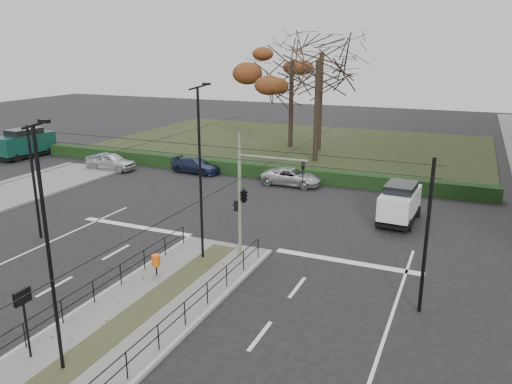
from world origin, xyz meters
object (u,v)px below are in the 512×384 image
(rust_tree, at_px, (292,61))
(bare_tree_near, at_px, (318,67))
(parked_car_first, at_px, (111,161))
(bare_tree_center, at_px, (322,60))
(white_van, at_px, (400,202))
(parked_car_fourth, at_px, (292,177))
(green_van, at_px, (25,143))
(parked_car_third, at_px, (196,165))
(info_panel, at_px, (23,305))
(streetlamp_median_far, at_px, (201,173))
(traffic_light, at_px, (246,194))
(streetlamp_median_near, at_px, (49,251))
(litter_bin, at_px, (156,261))

(rust_tree, relative_size, bare_tree_near, 0.96)
(parked_car_first, relative_size, bare_tree_center, 0.35)
(white_van, bearing_deg, parked_car_first, 171.35)
(parked_car_fourth, bearing_deg, green_van, 91.04)
(parked_car_third, bearing_deg, parked_car_fourth, -87.99)
(info_panel, distance_m, streetlamp_median_far, 9.48)
(parked_car_third, relative_size, white_van, 0.97)
(green_van, relative_size, bare_tree_near, 0.48)
(parked_car_fourth, height_order, green_van, green_van)
(traffic_light, distance_m, parked_car_first, 21.39)
(parked_car_fourth, relative_size, rust_tree, 0.40)
(streetlamp_median_near, height_order, parked_car_third, streetlamp_median_near)
(white_van, bearing_deg, traffic_light, -125.48)
(streetlamp_median_near, height_order, bare_tree_near, bare_tree_near)
(green_van, relative_size, bare_tree_center, 0.45)
(bare_tree_center, height_order, bare_tree_near, bare_tree_center)
(parked_car_first, xyz_separation_m, bare_tree_center, (13.31, 14.60, 7.86))
(traffic_light, distance_m, bare_tree_center, 27.35)
(litter_bin, height_order, rust_tree, rust_tree)
(green_van, bearing_deg, bare_tree_center, 30.26)
(white_van, relative_size, rust_tree, 0.39)
(traffic_light, distance_m, streetlamp_median_near, 10.32)
(parked_car_third, xyz_separation_m, green_van, (-17.18, -1.08, 0.76))
(traffic_light, xyz_separation_m, white_van, (5.91, 8.29, -2.02))
(bare_tree_center, bearing_deg, parked_car_first, -132.34)
(parked_car_first, distance_m, parked_car_fourth, 15.25)
(green_van, bearing_deg, bare_tree_near, 19.61)
(streetlamp_median_near, relative_size, bare_tree_center, 0.63)
(litter_bin, relative_size, bare_tree_center, 0.08)
(parked_car_fourth, height_order, rust_tree, rust_tree)
(traffic_light, bearing_deg, bare_tree_near, 98.33)
(parked_car_fourth, distance_m, bare_tree_center, 15.45)
(traffic_light, xyz_separation_m, streetlamp_median_far, (-1.77, -1.00, 1.05))
(streetlamp_median_near, distance_m, bare_tree_near, 31.99)
(streetlamp_median_far, distance_m, green_van, 29.63)
(streetlamp_median_near, bearing_deg, bare_tree_center, 94.29)
(green_van, bearing_deg, parked_car_third, 3.61)
(streetlamp_median_near, height_order, green_van, streetlamp_median_near)
(info_panel, xyz_separation_m, parked_car_first, (-14.65, 21.99, -1.27))
(parked_car_first, height_order, bare_tree_center, bare_tree_center)
(rust_tree, xyz_separation_m, bare_tree_near, (4.17, -5.20, -0.39))
(info_panel, relative_size, streetlamp_median_far, 0.29)
(streetlamp_median_near, distance_m, parked_car_first, 27.47)
(info_panel, bearing_deg, litter_bin, 87.73)
(parked_car_fourth, relative_size, green_van, 0.80)
(green_van, bearing_deg, traffic_light, -24.53)
(white_van, distance_m, bare_tree_near, 17.46)
(litter_bin, relative_size, streetlamp_median_near, 0.12)
(litter_bin, height_order, streetlamp_median_near, streetlamp_median_near)
(litter_bin, relative_size, parked_car_first, 0.22)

